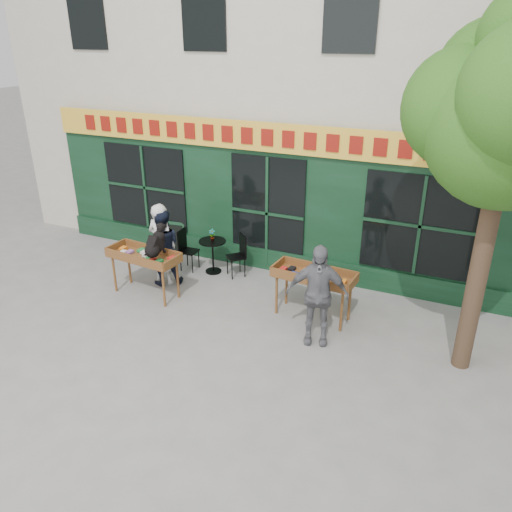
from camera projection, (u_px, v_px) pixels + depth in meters
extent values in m
plane|color=slate|center=(219.00, 317.00, 9.52)|extent=(80.00, 80.00, 0.00)
cube|color=beige|center=(327.00, 31.00, 12.46)|extent=(14.00, 7.00, 10.00)
cube|color=black|center=(269.00, 201.00, 10.88)|extent=(11.00, 0.16, 3.20)
cube|color=yellow|center=(268.00, 137.00, 10.21)|extent=(11.00, 0.06, 0.60)
cube|color=maroon|center=(267.00, 137.00, 10.17)|extent=(9.60, 0.03, 0.34)
cube|color=black|center=(267.00, 259.00, 11.35)|extent=(11.00, 0.10, 0.50)
cube|color=black|center=(268.00, 213.00, 10.90)|extent=(1.70, 0.05, 2.50)
cube|color=black|center=(146.00, 187.00, 12.02)|extent=(2.20, 0.05, 2.00)
cube|color=black|center=(420.00, 226.00, 9.61)|extent=(2.20, 0.05, 2.00)
cylinder|color=#382619|center=(480.00, 265.00, 7.42)|extent=(0.28, 0.28, 3.60)
sphere|color=#265513|center=(508.00, 128.00, 6.60)|extent=(2.20, 2.20, 2.20)
sphere|color=#265513|center=(463.00, 108.00, 6.91)|extent=(1.70, 1.70, 1.70)
sphere|color=#265513|center=(493.00, 76.00, 6.97)|extent=(1.60, 1.60, 1.60)
cylinder|color=brown|center=(114.00, 274.00, 10.30)|extent=(0.05, 0.05, 0.80)
cylinder|color=brown|center=(164.00, 289.00, 9.71)|extent=(0.05, 0.05, 0.80)
cylinder|color=brown|center=(129.00, 266.00, 10.65)|extent=(0.05, 0.05, 0.80)
cylinder|color=brown|center=(178.00, 280.00, 10.06)|extent=(0.05, 0.05, 0.80)
cube|color=brown|center=(144.00, 258.00, 10.01)|extent=(1.55, 0.72, 0.05)
cube|color=brown|center=(133.00, 260.00, 9.75)|extent=(1.50, 0.18, 0.18)
cube|color=brown|center=(153.00, 249.00, 10.21)|extent=(1.50, 0.18, 0.18)
cube|color=brown|center=(144.00, 255.00, 9.98)|extent=(1.33, 0.52, 0.06)
imported|color=silver|center=(162.00, 244.00, 10.52)|extent=(0.68, 0.48, 1.77)
cylinder|color=brown|center=(277.00, 295.00, 9.48)|extent=(0.05, 0.05, 0.80)
cylinder|color=brown|center=(341.00, 312.00, 8.91)|extent=(0.05, 0.05, 0.80)
cylinder|color=brown|center=(287.00, 285.00, 9.83)|extent=(0.05, 0.05, 0.80)
cylinder|color=brown|center=(350.00, 301.00, 9.26)|extent=(0.05, 0.05, 0.80)
cube|color=brown|center=(314.00, 278.00, 9.20)|extent=(1.54, 0.70, 0.05)
cube|color=brown|center=(308.00, 280.00, 8.93)|extent=(1.50, 0.16, 0.18)
cube|color=brown|center=(320.00, 268.00, 9.40)|extent=(1.50, 0.16, 0.18)
cube|color=brown|center=(314.00, 275.00, 9.17)|extent=(1.33, 0.50, 0.06)
imported|color=slate|center=(317.00, 295.00, 8.42)|extent=(1.14, 0.71, 1.82)
cylinder|color=black|center=(213.00, 271.00, 11.30)|extent=(0.36, 0.36, 0.03)
cylinder|color=black|center=(213.00, 257.00, 11.15)|extent=(0.04, 0.04, 0.72)
cylinder|color=black|center=(212.00, 241.00, 11.00)|extent=(0.60, 0.60, 0.03)
cube|color=black|center=(189.00, 251.00, 11.24)|extent=(0.37, 0.37, 0.03)
cube|color=black|center=(182.00, 240.00, 11.20)|extent=(0.04, 0.36, 0.50)
cylinder|color=black|center=(192.00, 264.00, 11.16)|extent=(0.02, 0.02, 0.44)
cylinder|color=black|center=(199.00, 259.00, 11.41)|extent=(0.02, 0.02, 0.44)
cylinder|color=black|center=(181.00, 262.00, 11.26)|extent=(0.02, 0.02, 0.44)
cylinder|color=black|center=(187.00, 257.00, 11.52)|extent=(0.02, 0.02, 0.44)
cube|color=black|center=(236.00, 257.00, 10.95)|extent=(0.51, 0.51, 0.03)
cube|color=black|center=(243.00, 245.00, 10.91)|extent=(0.28, 0.27, 0.50)
cylinder|color=black|center=(227.00, 265.00, 11.12)|extent=(0.02, 0.02, 0.44)
cylinder|color=black|center=(232.00, 270.00, 10.87)|extent=(0.02, 0.02, 0.44)
cylinder|color=black|center=(240.00, 263.00, 11.23)|extent=(0.02, 0.02, 0.44)
cylinder|color=black|center=(245.00, 268.00, 10.98)|extent=(0.02, 0.02, 0.44)
imported|color=gray|center=(212.00, 235.00, 10.93)|extent=(0.17, 0.14, 0.27)
imported|color=black|center=(162.00, 248.00, 10.48)|extent=(1.01, 0.98, 1.65)
cube|color=black|center=(173.00, 238.00, 12.10)|extent=(0.58, 0.25, 0.79)
cube|color=black|center=(173.00, 238.00, 12.08)|extent=(0.48, 0.22, 0.65)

